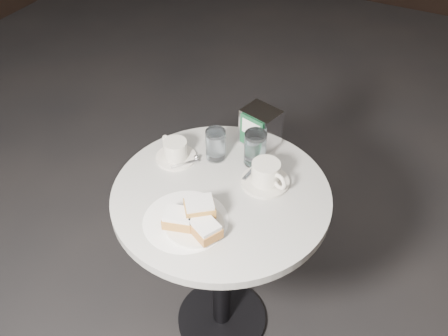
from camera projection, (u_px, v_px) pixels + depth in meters
ground at (222, 320)px, 2.07m from camera, size 7.00×7.00×0.00m
cafe_table at (221, 233)px, 1.71m from camera, size 0.70×0.70×0.74m
sugar_spill at (186, 221)px, 1.49m from camera, size 0.27×0.27×0.00m
beignet_plate at (194, 220)px, 1.45m from camera, size 0.19×0.18×0.09m
coffee_cup_left at (175, 151)px, 1.69m from camera, size 0.18×0.18×0.07m
coffee_cup_right at (266, 175)px, 1.59m from camera, size 0.20×0.20×0.08m
water_glass_left at (216, 145)px, 1.68m from camera, size 0.08×0.08×0.11m
water_glass_right at (255, 149)px, 1.65m from camera, size 0.08×0.08×0.12m
napkin_dispenser at (260, 128)px, 1.72m from camera, size 0.14×0.12×0.14m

